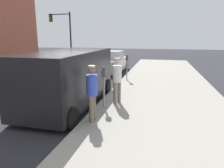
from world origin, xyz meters
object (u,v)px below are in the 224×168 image
Objects in this scene: parking_meter_far at (127,63)px; parked_sedan_ahead at (112,63)px; parking_meter_near at (104,80)px; traffic_light_corner at (63,29)px; pedestrian_in_white at (117,78)px; parked_van at (70,77)px; pedestrian_in_blue at (92,90)px.

parked_sedan_ahead is at bearing 117.73° from parking_meter_far.
parking_meter_near is 16.10m from traffic_light_corner.
pedestrian_in_white is 0.34× the size of parked_van.
pedestrian_in_blue reaches higher than parking_meter_far.
parked_van reaches higher than pedestrian_in_blue.
pedestrian_in_white is at bearing 5.37° from parked_van.
pedestrian_in_blue is at bearing -47.88° from parked_van.
traffic_light_corner is (-8.35, 14.80, 2.38)m from pedestrian_in_blue.
parked_van is (-1.49, 1.65, 0.02)m from pedestrian_in_blue.
parking_meter_near is 0.29× the size of parked_van.
parked_van is 1.00× the size of traffic_light_corner.
parking_meter_far is 3.83m from parked_sedan_ahead.
pedestrian_in_blue is 0.33× the size of parked_van.
parking_meter_far is at bearing 90.00° from parking_meter_near.
parking_meter_near is 4.98m from parking_meter_far.
parked_van is (-1.50, -4.58, -0.03)m from parking_meter_far.
parking_meter_far is at bearing -45.71° from traffic_light_corner.
parked_van reaches higher than parking_meter_near.
parking_meter_near is at bearing 89.57° from pedestrian_in_blue.
pedestrian_in_white is 0.34× the size of traffic_light_corner.
parking_meter_near is 0.86× the size of pedestrian_in_white.
pedestrian_in_blue is at bearing -60.56° from traffic_light_corner.
pedestrian_in_blue reaches higher than parking_meter_near.
parking_meter_far is (0.00, 4.98, 0.00)m from parking_meter_near.
parking_meter_near is 0.29× the size of traffic_light_corner.
parked_van is at bearing -88.06° from parked_sedan_ahead.
parking_meter_near is at bearing -90.00° from parking_meter_far.
pedestrian_in_white is 15.81m from traffic_light_corner.
parked_sedan_ahead is at bearing 100.39° from pedestrian_in_blue.
parking_meter_near is 8.54m from parked_sedan_ahead.
parking_meter_near is 0.68m from pedestrian_in_white.
parking_meter_near is 0.35× the size of parked_sedan_ahead.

